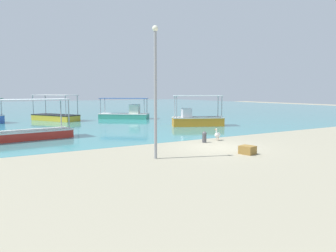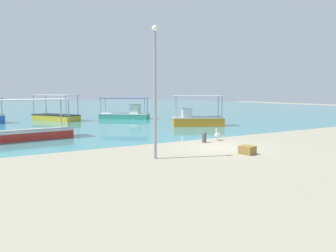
{
  "view_description": "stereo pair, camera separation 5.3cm",
  "coord_description": "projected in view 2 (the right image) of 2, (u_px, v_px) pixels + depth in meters",
  "views": [
    {
      "loc": [
        -11.88,
        -14.39,
        3.22
      ],
      "look_at": [
        -0.63,
        4.46,
        0.85
      ],
      "focal_mm": 35.0,
      "sensor_mm": 36.0,
      "label": 1
    },
    {
      "loc": [
        -11.83,
        -14.42,
        3.22
      ],
      "look_at": [
        -0.63,
        4.46,
        0.85
      ],
      "focal_mm": 35.0,
      "sensor_mm": 36.0,
      "label": 2
    }
  ],
  "objects": [
    {
      "name": "ground",
      "position": [
        217.0,
        147.0,
        18.68
      ],
      "size": [
        120.0,
        120.0,
        0.0
      ],
      "primitive_type": "plane",
      "color": "gray"
    },
    {
      "name": "harbor_water",
      "position": [
        49.0,
        108.0,
        59.72
      ],
      "size": [
        110.0,
        90.0,
        0.0
      ],
      "primitive_type": "cube",
      "color": "teal",
      "rests_on": "ground"
    },
    {
      "name": "fishing_boat_far_left",
      "position": [
        19.0,
        132.0,
        21.49
      ],
      "size": [
        6.86,
        2.61,
        2.66
      ],
      "color": "red",
      "rests_on": "harbor_water"
    },
    {
      "name": "fishing_boat_center",
      "position": [
        126.0,
        114.0,
        37.66
      ],
      "size": [
        5.49,
        4.93,
        2.37
      ],
      "color": "teal",
      "rests_on": "harbor_water"
    },
    {
      "name": "fishing_boat_far_right",
      "position": [
        197.0,
        119.0,
        29.94
      ],
      "size": [
        4.89,
        3.47,
        2.78
      ],
      "color": "orange",
      "rests_on": "harbor_water"
    },
    {
      "name": "fishing_boat_near_right",
      "position": [
        56.0,
        116.0,
        35.41
      ],
      "size": [
        4.43,
        5.71,
        2.78
      ],
      "color": "gold",
      "rests_on": "harbor_water"
    },
    {
      "name": "pelican",
      "position": [
        217.0,
        135.0,
        21.24
      ],
      "size": [
        0.78,
        0.47,
        0.8
      ],
      "color": "#E0997A",
      "rests_on": "ground"
    },
    {
      "name": "lamp_post",
      "position": [
        155.0,
        86.0,
        15.22
      ],
      "size": [
        0.28,
        0.28,
        6.19
      ],
      "color": "gray",
      "rests_on": "ground"
    },
    {
      "name": "mooring_bollard",
      "position": [
        204.0,
        137.0,
        20.35
      ],
      "size": [
        0.28,
        0.28,
        0.7
      ],
      "color": "#47474C",
      "rests_on": "ground"
    },
    {
      "name": "cargo_crate",
      "position": [
        247.0,
        150.0,
        16.67
      ],
      "size": [
        0.76,
        0.85,
        0.43
      ],
      "primitive_type": "cube",
      "rotation": [
        0.0,
        0.0,
        4.94
      ],
      "color": "olive",
      "rests_on": "ground"
    }
  ]
}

